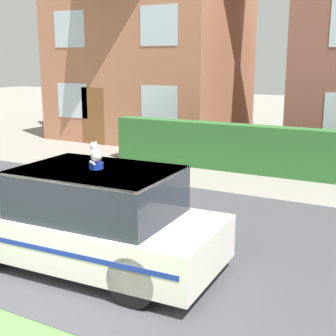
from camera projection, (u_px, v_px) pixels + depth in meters
The scene contains 5 objects.
road_strip at pixel (159, 235), 8.36m from camera, with size 28.00×6.36×0.01m, color #424247.
garden_hedge at pixel (245, 148), 13.05m from camera, with size 8.17×0.53×1.33m, color #2D662D.
police_car at pixel (90, 219), 6.98m from camera, with size 4.21×1.95×1.61m.
cat at pixel (96, 154), 6.73m from camera, with size 0.28×0.32×0.30m.
house_left at pixel (151, 33), 18.55m from camera, with size 7.20×5.67×8.09m.
Camera 1 is at (3.93, -2.66, 3.05)m, focal length 50.00 mm.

